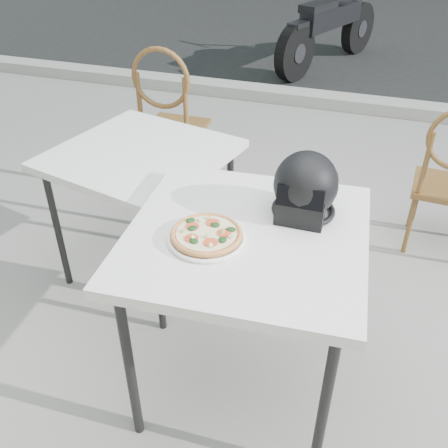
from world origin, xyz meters
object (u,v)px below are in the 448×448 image
(cafe_table_side, at_px, (141,164))
(motorcycle, at_px, (330,27))
(helmet, at_px, (305,188))
(plate, at_px, (207,238))
(cafe_table_main, at_px, (246,248))
(pizza, at_px, (207,234))
(cafe_chair_side, at_px, (169,114))

(cafe_table_side, bearing_deg, motorcycle, 84.94)
(helmet, height_order, cafe_table_side, helmet)
(plate, distance_m, helmet, 0.43)
(plate, height_order, cafe_table_side, plate)
(cafe_table_main, height_order, motorcycle, motorcycle)
(helmet, xyz_separation_m, motorcycle, (-0.53, 4.73, -0.49))
(cafe_table_main, height_order, helmet, helmet)
(helmet, bearing_deg, cafe_table_main, -132.23)
(pizza, distance_m, helmet, 0.42)
(cafe_table_main, distance_m, helmet, 0.32)
(cafe_table_main, bearing_deg, motorcycle, 94.10)
(cafe_table_main, bearing_deg, cafe_chair_side, 123.10)
(cafe_table_side, distance_m, cafe_chair_side, 0.94)
(cafe_chair_side, bearing_deg, plate, 117.76)
(helmet, distance_m, cafe_table_side, 1.02)
(plate, relative_size, helmet, 1.36)
(plate, height_order, pizza, pizza)
(pizza, bearing_deg, cafe_table_side, 131.65)
(helmet, bearing_deg, plate, -135.94)
(cafe_table_side, bearing_deg, cafe_table_main, -38.80)
(helmet, height_order, cafe_chair_side, helmet)
(plate, relative_size, pizza, 1.28)
(cafe_chair_side, bearing_deg, cafe_table_main, 122.74)
(cafe_table_main, bearing_deg, pizza, -142.19)
(helmet, height_order, motorcycle, helmet)
(plate, distance_m, cafe_chair_side, 1.82)
(pizza, bearing_deg, motorcycle, 92.61)
(cafe_table_main, xyz_separation_m, helmet, (0.17, 0.19, 0.19))
(cafe_table_side, relative_size, cafe_chair_side, 0.91)
(plate, bearing_deg, cafe_table_side, 131.64)
(cafe_table_main, xyz_separation_m, plate, (-0.12, -0.10, 0.08))
(cafe_table_main, distance_m, cafe_table_side, 0.95)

